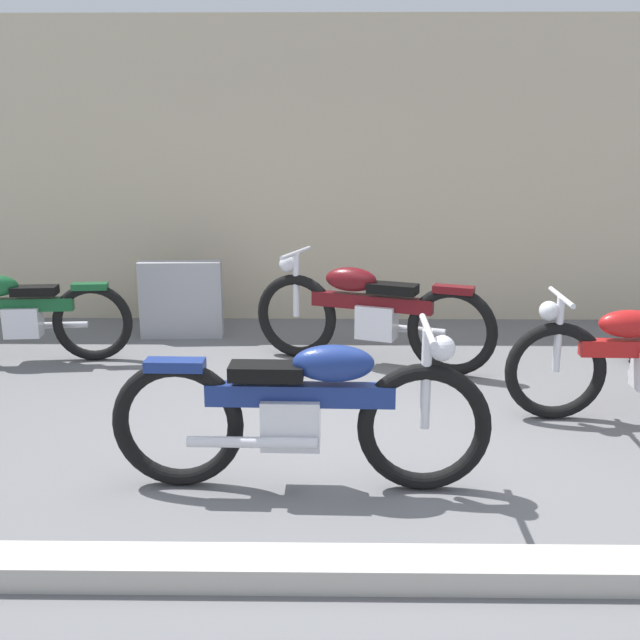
# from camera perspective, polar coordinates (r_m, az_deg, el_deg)

# --- Properties ---
(ground_plane) EXTENTS (40.00, 40.00, 0.00)m
(ground_plane) POSITION_cam_1_polar(r_m,az_deg,el_deg) (4.80, 3.44, -10.08)
(ground_plane) COLOR slate
(building_wall) EXTENTS (18.00, 0.30, 3.11)m
(building_wall) POSITION_cam_1_polar(r_m,az_deg,el_deg) (7.96, 2.43, 11.27)
(building_wall) COLOR beige
(building_wall) RESTS_ON ground_plane
(curb_strip) EXTENTS (18.00, 0.24, 0.12)m
(curb_strip) POSITION_cam_1_polar(r_m,az_deg,el_deg) (3.54, 4.52, -18.57)
(curb_strip) COLOR #B7B2A8
(curb_strip) RESTS_ON ground_plane
(stone_marker) EXTENTS (0.81, 0.24, 0.75)m
(stone_marker) POSITION_cam_1_polar(r_m,az_deg,el_deg) (7.39, -10.62, 1.57)
(stone_marker) COLOR #9E9EA3
(stone_marker) RESTS_ON ground_plane
(helmet) EXTENTS (0.30, 0.30, 0.30)m
(helmet) POSITION_cam_1_polar(r_m,az_deg,el_deg) (7.09, 23.41, -1.85)
(helmet) COLOR black
(helmet) RESTS_ON ground_plane
(motorcycle_maroon) EXTENTS (2.04, 0.97, 0.97)m
(motorcycle_maroon) POSITION_cam_1_polar(r_m,az_deg,el_deg) (6.36, 3.80, 0.52)
(motorcycle_maroon) COLOR black
(motorcycle_maroon) RESTS_ON ground_plane
(motorcycle_green) EXTENTS (1.98, 0.55, 0.89)m
(motorcycle_green) POSITION_cam_1_polar(r_m,az_deg,el_deg) (6.97, -22.41, 0.36)
(motorcycle_green) COLOR black
(motorcycle_green) RESTS_ON ground_plane
(motorcycle_blue) EXTENTS (2.14, 0.60, 0.96)m
(motorcycle_blue) POSITION_cam_1_polar(r_m,az_deg,el_deg) (4.17, -1.29, -7.04)
(motorcycle_blue) COLOR black
(motorcycle_blue) RESTS_ON ground_plane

